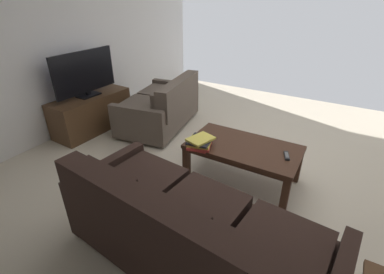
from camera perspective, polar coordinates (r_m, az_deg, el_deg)
The scene contains 9 objects.
ground_plane at distance 3.45m, azimuth 11.83°, elevation -7.08°, with size 5.72×5.97×0.01m, color beige.
wall_right at distance 4.58m, azimuth -24.14°, elevation 19.53°, with size 0.12×5.97×2.89m, color silver.
sofa_main at distance 2.15m, azimuth -0.81°, elevation -19.25°, with size 2.10×1.06×0.86m.
loveseat_near at distance 4.34m, azimuth -6.15°, elevation 6.20°, with size 1.05×1.50×0.79m.
coffee_table at distance 3.10m, azimuth 10.45°, elevation -2.81°, with size 1.19×0.67×0.45m.
tv_stand at distance 4.53m, azimuth -19.85°, elevation 4.69°, with size 0.51×1.22×0.55m.
flat_tv at distance 4.34m, azimuth -21.17°, elevation 12.11°, with size 0.21×1.01×0.65m.
book_stack at distance 2.96m, azimuth 1.69°, elevation -1.06°, with size 0.32×0.36×0.11m.
tv_remote at distance 2.98m, azimuth 18.85°, elevation -3.65°, with size 0.10×0.17×0.02m.
Camera 1 is at (-0.78, 2.73, 1.95)m, focal length 26.00 mm.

